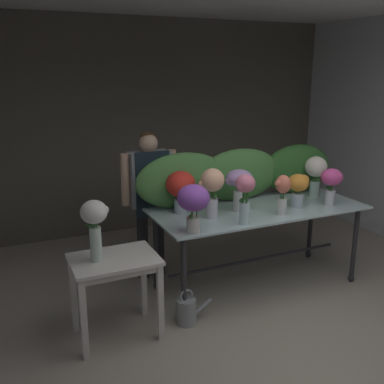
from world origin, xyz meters
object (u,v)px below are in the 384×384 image
(vase_ivory_hydrangea, at_px, (316,170))
(vase_coral_anemones, at_px, (283,191))
(side_table_white, at_px, (115,269))
(vase_peach_carnations, at_px, (212,186))
(vase_scarlet_tulips, at_px, (181,187))
(vase_white_roses_tall, at_px, (95,222))
(vase_sunset_freesia, at_px, (298,187))
(florist, at_px, (150,190))
(vase_rosy_peonies, at_px, (245,193))
(display_table_glass, at_px, (258,219))
(vase_violet_lilies, at_px, (193,202))
(vase_lilac_snapdragons, at_px, (239,184))
(watering_can, at_px, (187,311))
(vase_fuchsia_ranunculus, at_px, (331,181))

(vase_ivory_hydrangea, bearing_deg, vase_coral_anemones, -152.06)
(side_table_white, height_order, vase_peach_carnations, vase_peach_carnations)
(vase_scarlet_tulips, relative_size, vase_white_roses_tall, 0.81)
(vase_sunset_freesia, relative_size, vase_ivory_hydrangea, 0.76)
(florist, height_order, vase_rosy_peonies, florist)
(display_table_glass, distance_m, florist, 1.19)
(vase_violet_lilies, bearing_deg, vase_rosy_peonies, 1.43)
(vase_lilac_snapdragons, height_order, watering_can, vase_lilac_snapdragons)
(side_table_white, distance_m, vase_violet_lilies, 0.88)
(side_table_white, xyz_separation_m, watering_can, (0.62, -0.09, -0.50))
(vase_ivory_hydrangea, bearing_deg, display_table_glass, -172.87)
(vase_violet_lilies, relative_size, watering_can, 1.23)
(vase_sunset_freesia, height_order, vase_ivory_hydrangea, vase_ivory_hydrangea)
(display_table_glass, relative_size, vase_scarlet_tulips, 5.22)
(vase_ivory_hydrangea, relative_size, watering_can, 1.28)
(vase_coral_anemones, height_order, vase_sunset_freesia, vase_coral_anemones)
(florist, height_order, vase_sunset_freesia, florist)
(vase_lilac_snapdragons, bearing_deg, florist, 134.95)
(vase_fuchsia_ranunculus, relative_size, vase_scarlet_tulips, 0.93)
(vase_scarlet_tulips, xyz_separation_m, vase_white_roses_tall, (-0.95, -0.48, -0.07))
(vase_scarlet_tulips, distance_m, vase_peach_carnations, 0.34)
(vase_lilac_snapdragons, relative_size, vase_white_roses_tall, 0.82)
(vase_lilac_snapdragons, bearing_deg, vase_violet_lilies, -150.93)
(vase_scarlet_tulips, xyz_separation_m, vase_peach_carnations, (0.20, -0.27, 0.05))
(vase_scarlet_tulips, relative_size, watering_can, 1.19)
(vase_sunset_freesia, relative_size, vase_white_roses_tall, 0.67)
(florist, bearing_deg, vase_coral_anemones, -42.87)
(vase_fuchsia_ranunculus, relative_size, vase_ivory_hydrangea, 0.86)
(watering_can, bearing_deg, vase_rosy_peonies, 1.74)
(side_table_white, xyz_separation_m, vase_scarlet_tulips, (0.81, 0.48, 0.51))
(vase_violet_lilies, xyz_separation_m, vase_ivory_hydrangea, (1.69, 0.47, 0.01))
(vase_coral_anemones, bearing_deg, side_table_white, -179.30)
(vase_ivory_hydrangea, bearing_deg, watering_can, -164.83)
(vase_scarlet_tulips, distance_m, watering_can, 1.17)
(vase_white_roses_tall, bearing_deg, vase_violet_lilies, -5.61)
(vase_rosy_peonies, bearing_deg, watering_can, -178.26)
(side_table_white, xyz_separation_m, vase_ivory_hydrangea, (2.39, 0.39, 0.55))
(vase_violet_lilies, bearing_deg, florist, 91.69)
(display_table_glass, relative_size, vase_ivory_hydrangea, 4.85)
(vase_coral_anemones, relative_size, vase_ivory_hydrangea, 0.87)
(vase_fuchsia_ranunculus, relative_size, vase_white_roses_tall, 0.76)
(vase_ivory_hydrangea, xyz_separation_m, vase_rosy_peonies, (-1.18, -0.46, -0.00))
(vase_sunset_freesia, distance_m, vase_scarlet_tulips, 1.21)
(vase_rosy_peonies, bearing_deg, vase_coral_anemones, 10.53)
(display_table_glass, bearing_deg, vase_rosy_peonies, -137.29)
(vase_sunset_freesia, xyz_separation_m, vase_white_roses_tall, (-2.12, -0.16, -0.02))
(vase_scarlet_tulips, height_order, vase_ivory_hydrangea, vase_ivory_hydrangea)
(vase_scarlet_tulips, height_order, watering_can, vase_scarlet_tulips)
(vase_peach_carnations, distance_m, watering_can, 1.16)
(vase_fuchsia_ranunculus, height_order, vase_lilac_snapdragons, vase_lilac_snapdragons)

